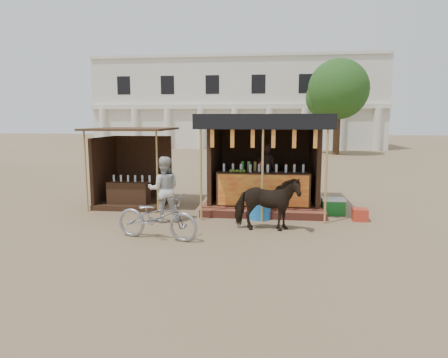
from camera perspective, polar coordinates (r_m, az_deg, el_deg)
ground at (r=9.09m, az=-1.21°, el=-8.38°), size 120.00×120.00×0.00m
main_stall at (r=12.08m, az=5.73°, el=0.81°), size 3.60×3.61×2.78m
secondary_stall at (r=12.76m, az=-13.37°, el=0.24°), size 2.40×2.40×2.38m
cow at (r=9.53m, az=6.14°, el=-3.54°), size 1.57×0.74×1.32m
motorbike at (r=9.00m, az=-9.56°, el=-5.34°), size 2.02×1.02×1.01m
bystander at (r=10.42m, az=-8.57°, el=-1.46°), size 0.96×0.83×1.70m
blue_barrel at (r=10.71m, az=5.15°, el=-3.72°), size 0.64×0.64×0.75m
red_crate at (r=11.15m, az=18.83°, el=-4.82°), size 0.41×0.43×0.31m
cooler at (r=11.60m, az=15.31°, el=-3.77°), size 0.65×0.45×0.46m
background_building at (r=38.71m, az=2.07°, el=10.55°), size 26.00×7.45×8.18m
tree at (r=31.16m, az=15.62°, el=11.93°), size 4.50×4.40×7.00m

